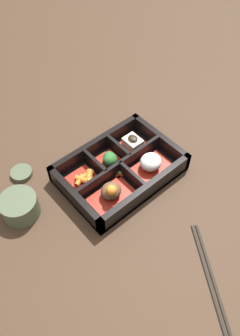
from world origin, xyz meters
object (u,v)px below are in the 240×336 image
bowl_rice (151,164)px  sauce_dish (22,173)px  tea_cup (19,206)px  chopsticks (210,277)px

bowl_rice → sauce_dish: bearing=-39.1°
bowl_rice → tea_cup: 0.31m
chopsticks → sauce_dish: sauce_dish is taller
tea_cup → chopsticks: (-0.20, 0.36, -0.02)m
chopsticks → tea_cup: bearing=-61.4°
bowl_rice → chopsticks: 0.28m
tea_cup → sauce_dish: 0.11m
chopsticks → sauce_dish: 0.48m
bowl_rice → chopsticks: bearing=70.3°
bowl_rice → sauce_dish: size_ratio=1.98×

